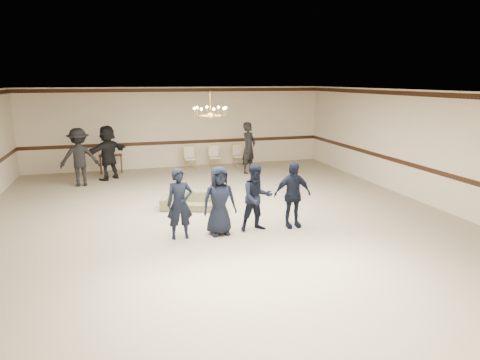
% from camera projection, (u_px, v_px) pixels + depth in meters
% --- Properties ---
extents(room, '(12.01, 14.01, 3.21)m').
position_uv_depth(room, '(220.00, 158.00, 10.39)').
color(room, tan).
rests_on(room, ground).
extents(chair_rail, '(12.00, 0.02, 0.14)m').
position_uv_depth(chair_rail, '(179.00, 142.00, 17.05)').
color(chair_rail, black).
rests_on(chair_rail, wall_back).
extents(crown_molding, '(12.00, 0.02, 0.14)m').
position_uv_depth(crown_molding, '(178.00, 90.00, 16.57)').
color(crown_molding, black).
rests_on(crown_molding, wall_back).
extents(chandelier, '(0.94, 0.94, 0.89)m').
position_uv_depth(chandelier, '(210.00, 103.00, 11.03)').
color(chandelier, gold).
rests_on(chandelier, ceiling).
extents(boy_a, '(0.59, 0.39, 1.60)m').
position_uv_depth(boy_a, '(180.00, 204.00, 9.30)').
color(boy_a, black).
rests_on(boy_a, floor).
extents(boy_b, '(0.81, 0.55, 1.60)m').
position_uv_depth(boy_b, '(219.00, 201.00, 9.54)').
color(boy_b, black).
rests_on(boy_b, floor).
extents(boy_c, '(0.81, 0.65, 1.60)m').
position_uv_depth(boy_c, '(257.00, 198.00, 9.79)').
color(boy_c, black).
rests_on(boy_c, floor).
extents(boy_d, '(0.94, 0.40, 1.60)m').
position_uv_depth(boy_d, '(292.00, 195.00, 10.04)').
color(boy_d, black).
rests_on(boy_d, floor).
extents(settee, '(1.77, 1.15, 0.48)m').
position_uv_depth(settee, '(192.00, 201.00, 11.53)').
color(settee, '#6D6A49').
rests_on(settee, floor).
extents(adult_left, '(1.28, 0.77, 1.94)m').
position_uv_depth(adult_left, '(79.00, 157.00, 13.94)').
color(adult_left, black).
rests_on(adult_left, floor).
extents(adult_mid, '(1.76, 1.57, 1.94)m').
position_uv_depth(adult_mid, '(108.00, 153.00, 14.84)').
color(adult_mid, black).
rests_on(adult_mid, floor).
extents(adult_right, '(0.84, 0.82, 1.94)m').
position_uv_depth(adult_right, '(249.00, 148.00, 15.86)').
color(adult_right, black).
rests_on(adult_right, floor).
extents(banquet_chair_left, '(0.44, 0.44, 0.90)m').
position_uv_depth(banquet_chair_left, '(190.00, 158.00, 16.61)').
color(banquet_chair_left, beige).
rests_on(banquet_chair_left, floor).
extents(banquet_chair_mid, '(0.46, 0.46, 0.90)m').
position_uv_depth(banquet_chair_mid, '(215.00, 157.00, 16.88)').
color(banquet_chair_mid, beige).
rests_on(banquet_chair_mid, floor).
extents(banquet_chair_right, '(0.44, 0.44, 0.90)m').
position_uv_depth(banquet_chair_right, '(238.00, 156.00, 17.15)').
color(banquet_chair_right, beige).
rests_on(banquet_chair_right, floor).
extents(console_table, '(0.85, 0.36, 0.71)m').
position_uv_depth(console_table, '(111.00, 164.00, 15.99)').
color(console_table, '#331A11').
rests_on(console_table, floor).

